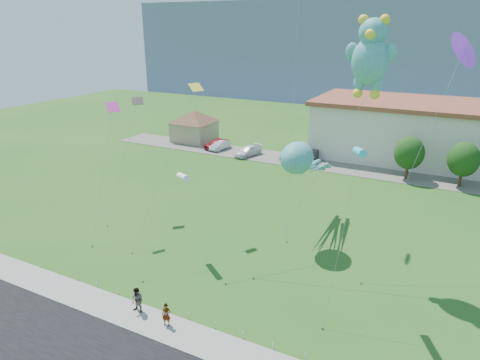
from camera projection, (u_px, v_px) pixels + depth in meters
name	position (u px, v px, depth m)	size (l,w,h in m)	color
ground	(187.00, 304.00, 29.45)	(160.00, 160.00, 0.00)	#205618
sidewalk	(162.00, 327.00, 27.13)	(80.00, 2.50, 0.10)	gray
parking_strip	(330.00, 165.00, 58.71)	(70.00, 6.00, 0.06)	#59544C
hill_ridge	(414.00, 46.00, 125.57)	(160.00, 50.00, 25.00)	slate
pavilion	(194.00, 123.00, 70.55)	(9.20, 9.20, 5.00)	tan
rope_fence	(176.00, 311.00, 28.28)	(26.05, 0.05, 0.50)	white
tree_near	(409.00, 153.00, 52.42)	(3.60, 3.60, 5.47)	#3F2B19
tree_mid	(464.00, 160.00, 49.83)	(3.60, 3.60, 5.47)	#3F2B19
pedestrian_left	(166.00, 315.00, 26.96)	(0.57, 0.37, 1.56)	gray
pedestrian_right	(137.00, 300.00, 28.18)	(0.87, 0.68, 1.79)	gray
parked_car_red	(216.00, 144.00, 66.60)	(1.77, 4.41, 1.50)	maroon
parked_car_silver	(220.00, 145.00, 65.93)	(1.42, 4.07, 1.34)	#B4B6BB
parked_car_white	(248.00, 151.00, 62.84)	(1.97, 4.85, 1.41)	silver
parked_car_blue	(287.00, 154.00, 61.45)	(1.45, 3.62, 1.23)	navy
parked_car_black	(312.00, 156.00, 60.48)	(1.52, 4.36, 1.44)	black
octopus_kite	(302.00, 163.00, 37.16)	(3.34, 16.20, 9.01)	teal
teddy_bear_kite	(371.00, 55.00, 30.07)	(7.58, 7.93, 18.81)	teal
small_kite_yellow	(188.00, 108.00, 37.44)	(2.34, 8.83, 13.40)	yellow
small_kite_white	(183.00, 178.00, 33.94)	(0.65, 6.47, 7.18)	white
small_kite_pink	(111.00, 123.00, 37.30)	(1.29, 5.35, 11.79)	#D8309E
small_kite_black	(134.00, 115.00, 41.59)	(1.29, 6.26, 11.61)	black
small_kite_purple	(461.00, 55.00, 32.33)	(5.04, 10.20, 17.04)	purple
small_kite_cyan	(359.00, 154.00, 26.36)	(0.79, 5.00, 11.15)	#2FD1D6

